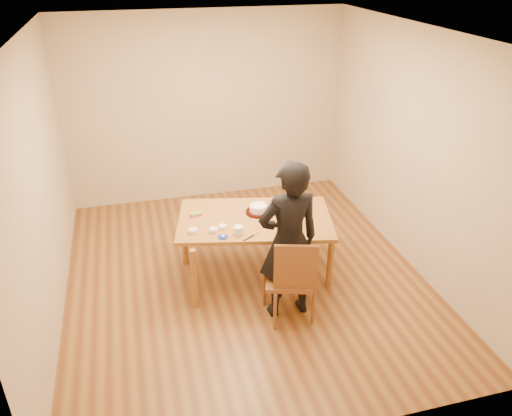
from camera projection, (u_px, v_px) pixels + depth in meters
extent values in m
cube|color=brown|center=(244.00, 275.00, 5.83)|extent=(4.00, 4.50, 0.00)
cube|color=silver|center=(241.00, 33.00, 4.58)|extent=(4.00, 4.50, 0.00)
cube|color=#C4B488|center=(207.00, 109.00, 7.13)|extent=(4.00, 0.00, 2.70)
cube|color=#C4B488|center=(39.00, 190.00, 4.75)|extent=(0.00, 4.50, 2.70)
cube|color=#C4B488|center=(414.00, 151.00, 5.66)|extent=(0.00, 4.50, 2.70)
cube|color=brown|center=(255.00, 220.00, 5.51)|extent=(1.85, 1.34, 0.04)
cube|color=brown|center=(289.00, 278.00, 5.01)|extent=(0.58, 0.58, 0.04)
cylinder|color=red|center=(258.00, 212.00, 5.60)|extent=(0.29, 0.29, 0.02)
cylinder|color=white|center=(258.00, 209.00, 5.58)|extent=(0.20, 0.20, 0.06)
ellipsoid|color=white|center=(258.00, 205.00, 5.56)|extent=(0.20, 0.20, 0.03)
cylinder|color=white|center=(238.00, 230.00, 5.17)|extent=(0.10, 0.10, 0.09)
cylinder|color=#161D94|center=(223.00, 237.00, 5.13)|extent=(0.11, 0.11, 0.01)
ellipsoid|color=white|center=(223.00, 236.00, 5.13)|extent=(0.04, 0.04, 0.02)
cylinder|color=white|center=(214.00, 230.00, 5.22)|extent=(0.09, 0.09, 0.04)
cylinder|color=white|center=(223.00, 227.00, 5.28)|extent=(0.08, 0.08, 0.04)
cylinder|color=white|center=(193.00, 231.00, 5.21)|extent=(0.09, 0.09, 0.04)
cube|color=#E13585|center=(197.00, 215.00, 5.54)|extent=(0.14, 0.09, 0.02)
cube|color=green|center=(196.00, 213.00, 5.54)|extent=(0.13, 0.07, 0.02)
cube|color=black|center=(249.00, 238.00, 5.12)|extent=(0.13, 0.09, 0.01)
imported|color=black|center=(289.00, 242.00, 4.86)|extent=(0.64, 0.44, 1.71)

